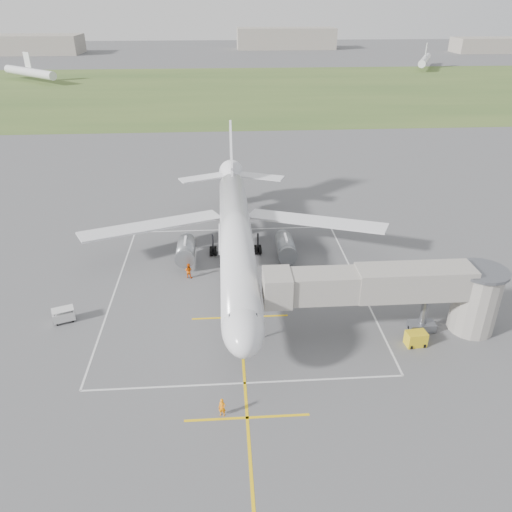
{
  "coord_description": "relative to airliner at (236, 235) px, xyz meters",
  "views": [
    {
      "loc": [
        -1.29,
        -53.1,
        29.81
      ],
      "look_at": [
        2.07,
        -4.0,
        4.0
      ],
      "focal_mm": 35.0,
      "sensor_mm": 36.0,
      "label": 1
    }
  ],
  "objects": [
    {
      "name": "ramp_worker_wing",
      "position": [
        -5.75,
        -2.07,
        -3.46
      ],
      "size": [
        1.08,
        0.95,
        1.86
      ],
      "primitive_type": "imported",
      "rotation": [
        0.0,
        0.0,
        2.82
      ],
      "color": "#E55707",
      "rests_on": "ground"
    },
    {
      "name": "baggage_cart",
      "position": [
        -18.07,
        -10.24,
        -3.63
      ],
      "size": [
        2.45,
        1.94,
        1.49
      ],
      "rotation": [
        0.0,
        0.0,
        0.36
      ],
      "color": "silver",
      "rests_on": "ground"
    },
    {
      "name": "apron_markings",
      "position": [
        0.0,
        -6.57,
        -4.38
      ],
      "size": [
        28.2,
        60.0,
        0.01
      ],
      "color": "yellow",
      "rests_on": "ground"
    },
    {
      "name": "gpu_unit",
      "position": [
        16.59,
        -16.51,
        -3.69
      ],
      "size": [
        2.02,
        1.52,
        1.43
      ],
      "rotation": [
        0.0,
        0.0,
        0.1
      ],
      "color": "yellow",
      "rests_on": "ground"
    },
    {
      "name": "distant_aircraft",
      "position": [
        8.95,
        168.17,
        -0.8
      ],
      "size": [
        187.46,
        56.4,
        8.85
      ],
      "color": "silver",
      "rests_on": "ground"
    },
    {
      "name": "ground",
      "position": [
        0.0,
        -0.75,
        -4.39
      ],
      "size": [
        700.0,
        700.0,
        0.0
      ],
      "primitive_type": "plane",
      "color": "#505052",
      "rests_on": "ground"
    },
    {
      "name": "jet_bridge",
      "position": [
        15.72,
        -14.25,
        0.35
      ],
      "size": [
        23.4,
        5.0,
        7.2
      ],
      "color": "gray",
      "rests_on": "ground"
    },
    {
      "name": "ramp_worker_nose",
      "position": [
        -1.96,
        -24.35,
        -3.57
      ],
      "size": [
        0.67,
        0.52,
        1.64
      ],
      "primitive_type": "imported",
      "rotation": [
        0.0,
        0.0,
        -0.23
      ],
      "color": "orange",
      "rests_on": "ground"
    },
    {
      "name": "grass_strip",
      "position": [
        0.0,
        129.25,
        -4.38
      ],
      "size": [
        700.0,
        120.0,
        0.02
      ],
      "primitive_type": "cube",
      "color": "#3D5A27",
      "rests_on": "ground"
    },
    {
      "name": "distant_hangars",
      "position": [
        -16.15,
        264.44,
        0.78
      ],
      "size": [
        345.0,
        49.0,
        12.0
      ],
      "color": "gray",
      "rests_on": "ground"
    },
    {
      "name": "airliner",
      "position": [
        0.0,
        0.0,
        0.0
      ],
      "size": [
        38.93,
        46.75,
        13.52
      ],
      "color": "silver",
      "rests_on": "ground"
    }
  ]
}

